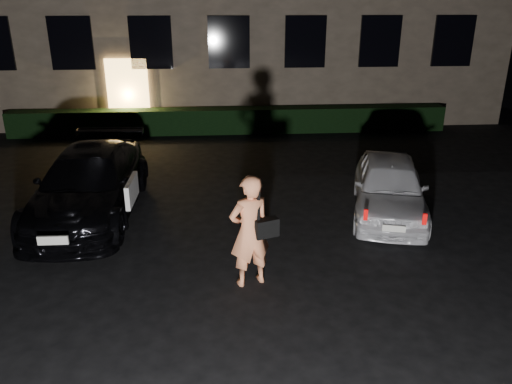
{
  "coord_description": "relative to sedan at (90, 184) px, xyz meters",
  "views": [
    {
      "loc": [
        -0.36,
        -6.56,
        4.41
      ],
      "look_at": [
        0.26,
        2.0,
        1.06
      ],
      "focal_mm": 35.0,
      "sensor_mm": 36.0,
      "label": 1
    }
  ],
  "objects": [
    {
      "name": "ground",
      "position": [
        3.17,
        -3.66,
        -0.7
      ],
      "size": [
        80.0,
        80.0,
        0.0
      ],
      "primitive_type": "plane",
      "color": "black",
      "rests_on": "ground"
    },
    {
      "name": "hedge",
      "position": [
        3.17,
        6.84,
        -0.27
      ],
      "size": [
        15.0,
        0.7,
        0.85
      ],
      "primitive_type": "cube",
      "color": "black",
      "rests_on": "ground"
    },
    {
      "name": "sedan",
      "position": [
        0.0,
        0.0,
        0.0
      ],
      "size": [
        2.11,
        4.95,
        1.4
      ],
      "rotation": [
        0.0,
        0.0,
        -0.02
      ],
      "color": "black",
      "rests_on": "ground"
    },
    {
      "name": "hatch",
      "position": [
        6.4,
        -0.44,
        -0.07
      ],
      "size": [
        2.38,
        3.93,
        1.25
      ],
      "rotation": [
        0.0,
        0.0,
        -0.26
      ],
      "color": "silver",
      "rests_on": "ground"
    },
    {
      "name": "man",
      "position": [
        3.24,
        -3.07,
        0.25
      ],
      "size": [
        0.88,
        0.66,
        1.89
      ],
      "rotation": [
        0.0,
        0.0,
        3.5
      ],
      "color": "#FE9461",
      "rests_on": "ground"
    }
  ]
}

